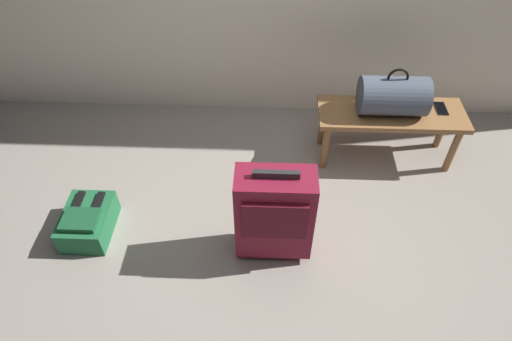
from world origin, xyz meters
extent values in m
plane|color=gray|center=(0.00, 0.00, 0.00)|extent=(6.60, 6.60, 0.00)
cube|color=olive|center=(0.75, 1.00, 0.39)|extent=(1.00, 0.36, 0.04)
cylinder|color=olive|center=(0.31, 0.87, 0.19)|extent=(0.05, 0.05, 0.37)
cylinder|color=olive|center=(1.19, 0.87, 0.19)|extent=(0.05, 0.05, 0.37)
cylinder|color=olive|center=(0.31, 1.13, 0.19)|extent=(0.05, 0.05, 0.37)
cylinder|color=olive|center=(1.19, 1.13, 0.19)|extent=(0.05, 0.05, 0.37)
cylinder|color=#475160|center=(0.72, 1.00, 0.54)|extent=(0.44, 0.26, 0.26)
torus|color=black|center=(0.72, 1.00, 0.68)|extent=(0.14, 0.02, 0.14)
cube|color=black|center=(1.08, 1.04, 0.41)|extent=(0.07, 0.14, 0.01)
cube|color=black|center=(1.08, 1.04, 0.42)|extent=(0.06, 0.13, 0.00)
cube|color=maroon|center=(-0.05, 0.14, 0.34)|extent=(0.43, 0.21, 0.58)
cube|color=#500E1C|center=(-0.05, 0.02, 0.41)|extent=(0.35, 0.02, 0.26)
cube|color=#262628|center=(-0.05, 0.14, 0.65)|extent=(0.24, 0.03, 0.04)
cylinder|color=black|center=(-0.20, 0.21, 0.03)|extent=(0.02, 0.05, 0.05)
cylinder|color=black|center=(0.11, 0.21, 0.03)|extent=(0.02, 0.05, 0.05)
cube|color=#1E6038|center=(-1.19, 0.23, 0.09)|extent=(0.28, 0.38, 0.17)
cube|color=#184D2C|center=(-1.19, 0.16, 0.19)|extent=(0.21, 0.17, 0.04)
cube|color=black|center=(-1.26, 0.30, 0.18)|extent=(0.04, 0.19, 0.02)
cube|color=black|center=(-1.13, 0.30, 0.18)|extent=(0.04, 0.19, 0.02)
camera|label=1|loc=(-0.09, -1.42, 2.24)|focal=30.80mm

